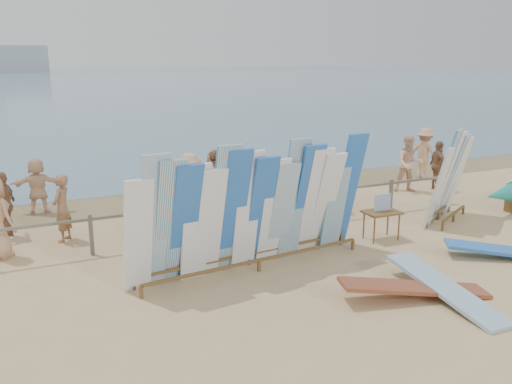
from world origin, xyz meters
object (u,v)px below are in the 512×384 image
beachgoer_extra_0 (424,153)px  beachgoer_8 (409,164)px  flat_board_b (444,297)px  beach_chair_left (237,216)px  side_surfboard_rack (449,180)px  beachgoer_3 (190,185)px  stroller (329,193)px  beachgoer_extra_1 (5,205)px  beachgoer_10 (438,166)px  flat_board_c (414,298)px  beach_chair_right (276,204)px  beachgoer_7 (309,170)px  beachgoer_11 (38,186)px  vendor_table (381,224)px  beachgoer_1 (62,208)px  main_surfboard_rack (254,212)px  beachgoer_5 (215,178)px  beachgoer_2 (208,198)px  flat_board_d (511,258)px  beachgoer_4 (215,184)px

beachgoer_extra_0 → beachgoer_8: 2.20m
flat_board_b → beach_chair_left: (-1.59, 5.55, 0.24)m
flat_board_b → beachgoer_extra_0: bearing=52.6°
side_surfboard_rack → beachgoer_3: (-5.85, 3.27, -0.25)m
stroller → beachgoer_extra_1: size_ratio=0.76×
beach_chair_left → beachgoer_10: beachgoer_10 is taller
beachgoer_3 → beachgoer_10: 8.11m
flat_board_c → beachgoer_extra_1: (-6.38, 6.74, 0.79)m
beach_chair_right → beachgoer_extra_1: (-6.66, 0.90, 0.54)m
stroller → beachgoer_7: size_ratio=0.77×
beachgoer_10 → beachgoer_11: size_ratio=1.03×
vendor_table → stroller: size_ratio=0.91×
side_surfboard_rack → beachgoer_1: size_ratio=1.57×
main_surfboard_rack → beachgoer_3: main_surfboard_rack is taller
beachgoer_5 → beachgoer_10: (7.11, -1.29, -0.02)m
beachgoer_5 → beachgoer_2: beachgoer_5 is taller
beachgoer_11 → beachgoer_3: bearing=162.3°
side_surfboard_rack → beachgoer_extra_1: 10.89m
flat_board_b → beachgoer_7: beachgoer_7 is taller
flat_board_d → beachgoer_3: (-5.09, 5.95, 0.85)m
beach_chair_right → beachgoer_8: beachgoer_8 is taller
beachgoer_4 → beachgoer_extra_1: 5.06m
stroller → beachgoer_8: 3.55m
flat_board_b → stroller: 5.88m
stroller → beachgoer_1: beachgoer_1 is taller
flat_board_b → beachgoer_7: 7.68m
beachgoer_3 → beachgoer_10: beachgoer_3 is taller
beachgoer_2 → beachgoer_1: beachgoer_2 is taller
beachgoer_4 → beachgoer_11: (-4.18, 2.49, -0.14)m
beachgoer_2 → beachgoer_11: (-3.65, 3.36, -0.03)m
stroller → beachgoer_2: bearing=-159.1°
flat_board_d → beachgoer_extra_0: bearing=4.9°
stroller → beachgoer_10: (4.42, 0.52, 0.31)m
beach_chair_left → beachgoer_4: 1.07m
beachgoer_11 → side_surfboard_rack: bearing=162.3°
flat_board_d → beachgoer_11: size_ratio=1.75×
flat_board_c → flat_board_b: size_ratio=1.00×
beachgoer_extra_0 → beachgoer_10: 1.73m
flat_board_c → beachgoer_3: beachgoer_3 is taller
vendor_table → beachgoer_10: 5.70m
beachgoer_8 → beachgoer_1: (-10.42, -0.37, -0.11)m
flat_board_d → beachgoer_5: size_ratio=1.67×
beachgoer_4 → beachgoer_1: size_ratio=1.16×
beachgoer_8 → beachgoer_7: 3.23m
stroller → beachgoer_1: size_ratio=0.77×
side_surfboard_rack → beachgoer_2: side_surfboard_rack is taller
beachgoer_5 → beachgoer_10: beachgoer_5 is taller
beachgoer_4 → beachgoer_extra_0: 8.48m
vendor_table → beachgoer_7: bearing=84.2°
vendor_table → beachgoer_7: (0.66, 4.41, 0.41)m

